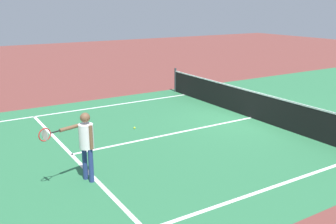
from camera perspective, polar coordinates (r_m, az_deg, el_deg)
ground_plane at (r=13.51m, az=12.35°, el=-0.85°), size 60.00×60.00×0.00m
court_surface_inbounds at (r=13.51m, az=12.36°, el=-0.85°), size 10.62×24.40×0.00m
line_sideline_left at (r=14.22m, az=-17.71°, el=-0.39°), size 0.10×11.89×0.01m
line_sideline_right at (r=7.12m, az=-0.01°, el=-16.39°), size 0.10×11.89×0.01m
line_service_near at (r=10.34m, az=-14.37°, el=-6.20°), size 8.22×0.10×0.01m
line_center_service at (r=11.60m, az=0.84°, el=-3.25°), size 0.10×6.40×0.01m
net at (r=13.38m, az=12.48°, el=1.17°), size 9.81×0.09×1.07m
player_near at (r=8.43m, az=-12.36°, el=-4.09°), size 0.41×1.19×1.58m
tennis_ball_mid_court at (r=12.07m, az=-5.07°, el=-2.39°), size 0.07×0.07×0.07m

